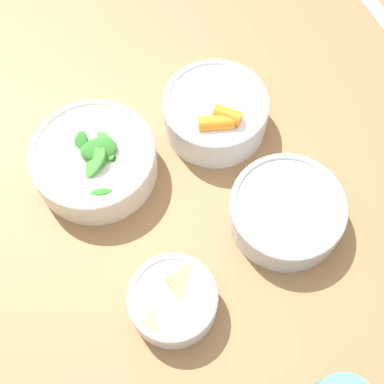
{
  "coord_description": "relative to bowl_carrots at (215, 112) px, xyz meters",
  "views": [
    {
      "loc": [
        0.32,
        -0.18,
        1.49
      ],
      "look_at": [
        0.03,
        -0.02,
        0.79
      ],
      "focal_mm": 50.0,
      "sensor_mm": 36.0,
      "label": 1
    }
  ],
  "objects": [
    {
      "name": "bowl_cookies",
      "position": [
        0.23,
        -0.2,
        -0.01
      ],
      "size": [
        0.12,
        0.12,
        0.05
      ],
      "color": "silver",
      "rests_on": "dining_table"
    },
    {
      "name": "bowl_greens",
      "position": [
        -0.02,
        -0.2,
        -0.0
      ],
      "size": [
        0.19,
        0.19,
        0.08
      ],
      "color": "silver",
      "rests_on": "dining_table"
    },
    {
      "name": "dining_table",
      "position": [
        0.07,
        -0.08,
        -0.14
      ],
      "size": [
        1.09,
        1.09,
        0.76
      ],
      "color": "olive",
      "rests_on": "ground_plane"
    },
    {
      "name": "ruler",
      "position": [
        -0.05,
        0.38,
        -0.03
      ],
      "size": [
        0.26,
        0.06,
        0.0
      ],
      "color": "#EFB7C6",
      "rests_on": "dining_table"
    },
    {
      "name": "ground_plane",
      "position": [
        0.07,
        -0.08,
        -0.8
      ],
      "size": [
        10.0,
        10.0,
        0.0
      ],
      "primitive_type": "plane",
      "color": "gray"
    },
    {
      "name": "bowl_carrots",
      "position": [
        0.0,
        0.0,
        0.0
      ],
      "size": [
        0.16,
        0.16,
        0.08
      ],
      "color": "silver",
      "rests_on": "dining_table"
    },
    {
      "name": "bowl_beans_hotdog",
      "position": [
        0.19,
        0.01,
        -0.01
      ],
      "size": [
        0.17,
        0.17,
        0.05
      ],
      "color": "silver",
      "rests_on": "dining_table"
    }
  ]
}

